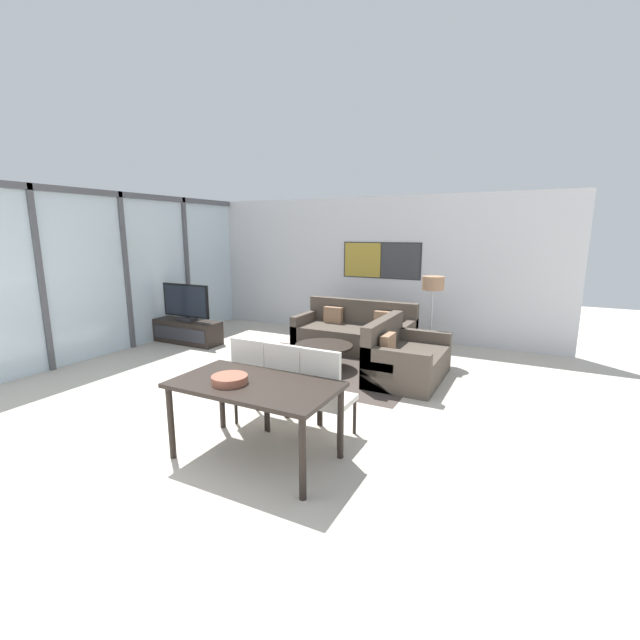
% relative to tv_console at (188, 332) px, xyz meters
% --- Properties ---
extents(ground_plane, '(24.00, 24.00, 0.00)m').
position_rel_tv_console_xyz_m(ground_plane, '(2.71, -3.72, -0.22)').
color(ground_plane, beige).
extents(wall_back, '(7.84, 0.09, 2.80)m').
position_rel_tv_console_xyz_m(wall_back, '(2.72, 2.28, 1.18)').
color(wall_back, silver).
rests_on(wall_back, ground_plane).
extents(window_wall_left, '(0.07, 6.00, 2.80)m').
position_rel_tv_console_xyz_m(window_wall_left, '(-0.70, -0.72, 1.31)').
color(window_wall_left, silver).
rests_on(window_wall_left, ground_plane).
extents(area_rug, '(2.92, 2.07, 0.01)m').
position_rel_tv_console_xyz_m(area_rug, '(3.05, -0.21, -0.22)').
color(area_rug, '#473D38').
rests_on(area_rug, ground_plane).
extents(tv_console, '(1.39, 0.46, 0.44)m').
position_rel_tv_console_xyz_m(tv_console, '(0.00, 0.00, 0.00)').
color(tv_console, black).
rests_on(tv_console, ground_plane).
extents(television, '(1.10, 0.20, 0.70)m').
position_rel_tv_console_xyz_m(television, '(0.00, 0.00, 0.57)').
color(television, '#2D2D33').
rests_on(television, tv_console).
extents(sofa_main, '(2.11, 0.95, 0.87)m').
position_rel_tv_console_xyz_m(sofa_main, '(3.05, 1.07, 0.06)').
color(sofa_main, '#51473D').
rests_on(sofa_main, ground_plane).
extents(sofa_side, '(0.95, 1.44, 0.87)m').
position_rel_tv_console_xyz_m(sofa_side, '(4.29, -0.11, 0.06)').
color(sofa_side, '#51473D').
rests_on(sofa_side, ground_plane).
extents(coffee_table, '(0.91, 0.91, 0.38)m').
position_rel_tv_console_xyz_m(coffee_table, '(3.05, -0.21, 0.07)').
color(coffee_table, black).
rests_on(coffee_table, ground_plane).
extents(dining_table, '(1.54, 0.85, 0.75)m').
position_rel_tv_console_xyz_m(dining_table, '(3.71, -2.94, 0.45)').
color(dining_table, black).
rests_on(dining_table, ground_plane).
extents(dining_chair_left, '(0.46, 0.46, 1.00)m').
position_rel_tv_console_xyz_m(dining_chair_left, '(3.28, -2.32, 0.31)').
color(dining_chair_left, beige).
rests_on(dining_chair_left, ground_plane).
extents(dining_chair_centre, '(0.46, 0.46, 1.00)m').
position_rel_tv_console_xyz_m(dining_chair_centre, '(3.71, -2.33, 0.31)').
color(dining_chair_centre, beige).
rests_on(dining_chair_centre, ground_plane).
extents(dining_chair_right, '(0.46, 0.46, 1.00)m').
position_rel_tv_console_xyz_m(dining_chair_right, '(4.15, -2.34, 0.31)').
color(dining_chair_right, beige).
rests_on(dining_chair_right, ground_plane).
extents(fruit_bowl, '(0.33, 0.33, 0.07)m').
position_rel_tv_console_xyz_m(fruit_bowl, '(3.52, -3.05, 0.57)').
color(fruit_bowl, '#995642').
rests_on(fruit_bowl, dining_table).
extents(floor_lamp, '(0.35, 0.35, 1.41)m').
position_rel_tv_console_xyz_m(floor_lamp, '(4.44, 0.98, 0.97)').
color(floor_lamp, '#2D2D33').
rests_on(floor_lamp, ground_plane).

